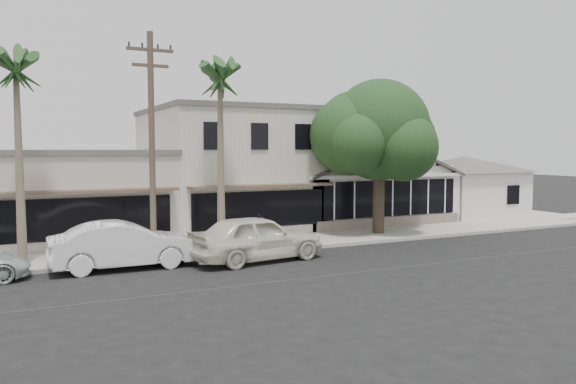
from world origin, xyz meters
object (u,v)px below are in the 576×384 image
shade_tree (376,133)px  utility_pole (152,141)px  car_1 (124,245)px  car_0 (257,238)px

shade_tree → utility_pole: bearing=-170.9°
utility_pole → car_1: bearing=-149.9°
utility_pole → car_0: size_ratio=1.64×
car_0 → shade_tree: (8.18, 3.54, 4.35)m
car_1 → utility_pole: bearing=-59.3°
car_0 → shade_tree: bearing=-74.5°
car_1 → shade_tree: shade_tree is taller
utility_pole → shade_tree: (11.91, 1.91, 0.50)m
utility_pole → shade_tree: size_ratio=1.12×
car_0 → car_1: 5.08m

